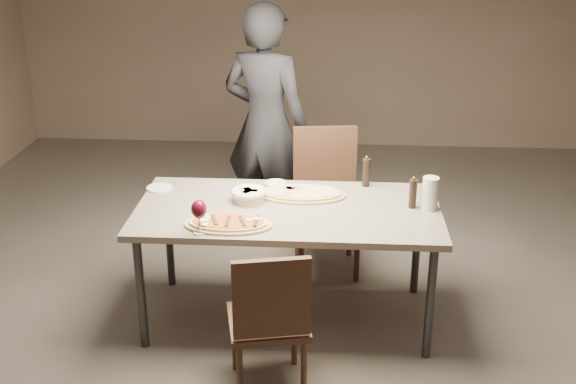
# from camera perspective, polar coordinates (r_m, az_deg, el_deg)

# --- Properties ---
(room) EXTENTS (7.00, 7.00, 7.00)m
(room) POSITION_cam_1_polar(r_m,az_deg,el_deg) (4.05, 0.00, 7.22)
(room) COLOR #5A544D
(room) RESTS_ON ground
(dining_table) EXTENTS (1.80, 0.90, 0.75)m
(dining_table) POSITION_cam_1_polar(r_m,az_deg,el_deg) (4.29, 0.00, -1.94)
(dining_table) COLOR gray
(dining_table) RESTS_ON ground
(zucchini_pizza) EXTENTS (0.49, 0.27, 0.05)m
(zucchini_pizza) POSITION_cam_1_polar(r_m,az_deg,el_deg) (4.04, -4.77, -2.48)
(zucchini_pizza) COLOR tan
(zucchini_pizza) RESTS_ON dining_table
(ham_pizza) EXTENTS (0.55, 0.30, 0.04)m
(ham_pizza) POSITION_cam_1_polar(r_m,az_deg,el_deg) (4.43, 1.08, -0.13)
(ham_pizza) COLOR tan
(ham_pizza) RESTS_ON dining_table
(bread_basket) EXTENTS (0.22, 0.22, 0.08)m
(bread_basket) POSITION_cam_1_polar(r_m,az_deg,el_deg) (4.35, -3.11, -0.17)
(bread_basket) COLOR beige
(bread_basket) RESTS_ON dining_table
(oil_dish) EXTENTS (0.14, 0.14, 0.02)m
(oil_dish) POSITION_cam_1_polar(r_m,az_deg,el_deg) (4.61, -0.99, 0.68)
(oil_dish) COLOR white
(oil_dish) RESTS_ON dining_table
(pepper_mill_left) EXTENTS (0.05, 0.05, 0.20)m
(pepper_mill_left) POSITION_cam_1_polar(r_m,az_deg,el_deg) (4.30, 9.85, -0.08)
(pepper_mill_left) COLOR black
(pepper_mill_left) RESTS_ON dining_table
(pepper_mill_right) EXTENTS (0.05, 0.05, 0.20)m
(pepper_mill_right) POSITION_cam_1_polar(r_m,az_deg,el_deg) (4.58, 6.20, 1.59)
(pepper_mill_right) COLOR black
(pepper_mill_right) RESTS_ON dining_table
(carafe) EXTENTS (0.10, 0.10, 0.20)m
(carafe) POSITION_cam_1_polar(r_m,az_deg,el_deg) (4.29, 11.16, -0.11)
(carafe) COLOR silver
(carafe) RESTS_ON dining_table
(wine_glass) EXTENTS (0.09, 0.09, 0.19)m
(wine_glass) POSITION_cam_1_polar(r_m,az_deg,el_deg) (3.92, -7.06, -1.44)
(wine_glass) COLOR silver
(wine_glass) RESTS_ON dining_table
(side_plate) EXTENTS (0.16, 0.16, 0.01)m
(side_plate) POSITION_cam_1_polar(r_m,az_deg,el_deg) (4.62, -10.13, 0.32)
(side_plate) COLOR white
(side_plate) RESTS_ON dining_table
(chair_near) EXTENTS (0.48, 0.48, 0.85)m
(chair_near) POSITION_cam_1_polar(r_m,az_deg,el_deg) (3.71, -1.48, -9.78)
(chair_near) COLOR #42281B
(chair_near) RESTS_ON ground
(chair_far) EXTENTS (0.52, 0.52, 0.99)m
(chair_far) POSITION_cam_1_polar(r_m,az_deg,el_deg) (5.04, 3.01, 0.06)
(chair_far) COLOR #42281B
(chair_far) RESTS_ON ground
(diner) EXTENTS (0.77, 0.63, 1.80)m
(diner) POSITION_cam_1_polar(r_m,az_deg,el_deg) (5.32, -1.77, 5.27)
(diner) COLOR black
(diner) RESTS_ON ground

